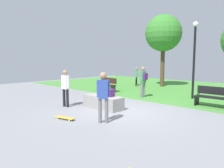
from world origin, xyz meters
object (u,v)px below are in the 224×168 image
at_px(park_bench_center_lawn, 107,84).
at_px(tree_tall_oak, 163,34).
at_px(park_bench_near_path, 214,97).
at_px(skater_watching, 65,85).
at_px(skater_performing_trick, 103,93).
at_px(backpack_on_ledge, 111,93).
at_px(skateboard_by_ledge, 65,118).
at_px(concrete_ledge, 103,102).
at_px(pedestrian_with_backpack, 143,79).
at_px(lamp_post, 194,52).
at_px(cyclist_on_bicycle, 136,78).

distance_m(park_bench_center_lawn, tree_tall_oak, 6.24).
relative_size(park_bench_near_path, tree_tall_oak, 0.29).
bearing_deg(park_bench_near_path, skater_watching, -137.10).
bearing_deg(skater_performing_trick, tree_tall_oak, 110.20).
bearing_deg(backpack_on_ledge, park_bench_near_path, -42.13).
height_order(backpack_on_ledge, skateboard_by_ledge, backpack_on_ledge).
bearing_deg(skater_watching, skateboard_by_ledge, -34.87).
distance_m(park_bench_center_lawn, park_bench_near_path, 6.87).
distance_m(skater_performing_trick, park_bench_center_lawn, 7.16).
bearing_deg(tree_tall_oak, park_bench_near_path, -41.69).
bearing_deg(concrete_ledge, park_bench_center_lawn, 133.28).
distance_m(skateboard_by_ledge, pedestrian_with_backpack, 5.68).
bearing_deg(lamp_post, park_bench_center_lawn, -165.72).
relative_size(concrete_ledge, pedestrian_with_backpack, 1.10).
xyz_separation_m(skater_watching, tree_tall_oak, (-0.69, 9.47, 3.16)).
bearing_deg(skateboard_by_ledge, park_bench_near_path, 61.22).
relative_size(backpack_on_ledge, lamp_post, 0.08).
height_order(skater_watching, pedestrian_with_backpack, pedestrian_with_backpack).
height_order(backpack_on_ledge, park_bench_near_path, park_bench_near_path).
bearing_deg(concrete_ledge, pedestrian_with_backpack, 94.78).
bearing_deg(skater_performing_trick, park_bench_near_path, 69.58).
bearing_deg(skater_performing_trick, pedestrian_with_backpack, 110.83).
bearing_deg(backpack_on_ledge, skater_performing_trick, -144.55).
xyz_separation_m(backpack_on_ledge, tree_tall_oak, (-2.52, 8.43, 3.42)).
height_order(park_bench_center_lawn, lamp_post, lamp_post).
relative_size(skater_performing_trick, pedestrian_with_backpack, 0.99).
xyz_separation_m(backpack_on_ledge, park_bench_center_lawn, (-3.83, 3.54, -0.23)).
distance_m(skater_watching, tree_tall_oak, 10.01).
xyz_separation_m(skater_performing_trick, pedestrian_with_backpack, (-1.86, 4.89, 0.04)).
bearing_deg(lamp_post, park_bench_near_path, -41.75).
bearing_deg(park_bench_center_lawn, skater_performing_trick, -45.68).
distance_m(concrete_ledge, park_bench_center_lawn, 4.98).
relative_size(concrete_ledge, cyclist_on_bicycle, 1.24).
bearing_deg(park_bench_center_lawn, skateboard_by_ledge, -57.26).
bearing_deg(park_bench_near_path, tree_tall_oak, 138.31).
bearing_deg(pedestrian_with_backpack, lamp_post, 35.94).
bearing_deg(backpack_on_ledge, skateboard_by_ledge, 176.25).
bearing_deg(skateboard_by_ledge, skater_watching, 145.13).
bearing_deg(park_bench_near_path, pedestrian_with_backpack, -177.54).
height_order(skateboard_by_ledge, park_bench_center_lawn, park_bench_center_lawn).
distance_m(backpack_on_ledge, cyclist_on_bicycle, 8.73).
relative_size(tree_tall_oak, cyclist_on_bicycle, 3.63).
height_order(skateboard_by_ledge, cyclist_on_bicycle, cyclist_on_bicycle).
bearing_deg(skater_watching, skater_performing_trick, -9.90).
bearing_deg(skater_performing_trick, skateboard_by_ledge, -151.78).
bearing_deg(skater_watching, cyclist_on_bicycle, 106.61).
distance_m(park_bench_center_lawn, lamp_post, 5.82).
height_order(skater_performing_trick, lamp_post, lamp_post).
xyz_separation_m(skater_performing_trick, park_bench_center_lawn, (-4.99, 5.11, -0.52)).
xyz_separation_m(skater_performing_trick, skater_watching, (-2.99, 0.52, -0.03)).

